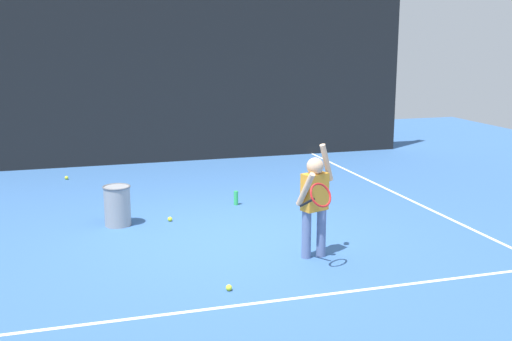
{
  "coord_description": "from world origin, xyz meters",
  "views": [
    {
      "loc": [
        -1.95,
        -7.65,
        2.58
      ],
      "look_at": [
        0.38,
        0.09,
        0.85
      ],
      "focal_mm": 44.32,
      "sensor_mm": 36.0,
      "label": 1
    }
  ],
  "objects_px": {
    "tennis_player": "(315,198)",
    "tennis_ball_2": "(170,219)",
    "ball_hopper": "(117,205)",
    "water_bottle": "(236,198)",
    "tennis_ball_1": "(229,288)",
    "tennis_ball_0": "(67,178)"
  },
  "relations": [
    {
      "from": "ball_hopper",
      "to": "water_bottle",
      "type": "distance_m",
      "value": 1.94
    },
    {
      "from": "tennis_player",
      "to": "tennis_ball_2",
      "type": "relative_size",
      "value": 20.46
    },
    {
      "from": "ball_hopper",
      "to": "water_bottle",
      "type": "relative_size",
      "value": 2.55
    },
    {
      "from": "ball_hopper",
      "to": "tennis_ball_1",
      "type": "bearing_deg",
      "value": -71.32
    },
    {
      "from": "tennis_ball_1",
      "to": "water_bottle",
      "type": "bearing_deg",
      "value": 73.79
    },
    {
      "from": "ball_hopper",
      "to": "water_bottle",
      "type": "xyz_separation_m",
      "value": [
        1.85,
        0.56,
        -0.18
      ]
    },
    {
      "from": "tennis_player",
      "to": "tennis_ball_0",
      "type": "relative_size",
      "value": 20.46
    },
    {
      "from": "water_bottle",
      "to": "ball_hopper",
      "type": "bearing_deg",
      "value": -162.99
    },
    {
      "from": "water_bottle",
      "to": "tennis_player",
      "type": "bearing_deg",
      "value": -83.99
    },
    {
      "from": "tennis_player",
      "to": "tennis_ball_2",
      "type": "height_order",
      "value": "tennis_player"
    },
    {
      "from": "tennis_ball_2",
      "to": "tennis_ball_1",
      "type": "bearing_deg",
      "value": -86.02
    },
    {
      "from": "tennis_player",
      "to": "tennis_ball_2",
      "type": "xyz_separation_m",
      "value": [
        -1.4,
        1.98,
        -0.69
      ]
    },
    {
      "from": "tennis_player",
      "to": "water_bottle",
      "type": "bearing_deg",
      "value": 76.45
    },
    {
      "from": "ball_hopper",
      "to": "tennis_ball_2",
      "type": "height_order",
      "value": "ball_hopper"
    },
    {
      "from": "tennis_player",
      "to": "tennis_ball_1",
      "type": "bearing_deg",
      "value": -170.4
    },
    {
      "from": "tennis_ball_1",
      "to": "tennis_ball_0",
      "type": "bearing_deg",
      "value": 105.06
    },
    {
      "from": "water_bottle",
      "to": "tennis_ball_0",
      "type": "distance_m",
      "value": 3.62
    },
    {
      "from": "tennis_ball_2",
      "to": "water_bottle",
      "type": "bearing_deg",
      "value": 27.48
    },
    {
      "from": "tennis_ball_0",
      "to": "tennis_ball_2",
      "type": "height_order",
      "value": "same"
    },
    {
      "from": "tennis_ball_1",
      "to": "tennis_ball_2",
      "type": "relative_size",
      "value": 1.0
    },
    {
      "from": "tennis_ball_2",
      "to": "ball_hopper",
      "type": "bearing_deg",
      "value": 178.31
    },
    {
      "from": "tennis_player",
      "to": "water_bottle",
      "type": "distance_m",
      "value": 2.65
    }
  ]
}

